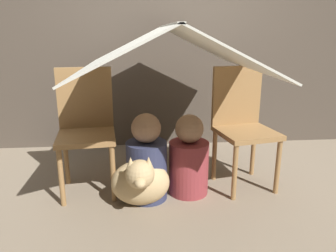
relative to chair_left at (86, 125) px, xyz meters
name	(u,v)px	position (x,y,z in m)	size (l,w,h in m)	color
ground_plane	(170,197)	(0.59, -0.21, -0.49)	(8.80, 8.80, 0.00)	gray
wall_back	(159,21)	(0.59, 0.98, 0.76)	(7.00, 0.05, 2.50)	#4C4238
chair_left	(86,125)	(0.00, 0.00, 0.00)	(0.45, 0.45, 0.90)	olive
chair_right	(242,122)	(1.16, 0.00, 0.00)	(0.47, 0.47, 0.90)	olive
sheet_canopy	(168,47)	(0.59, -0.08, 0.56)	(1.18, 1.51, 0.30)	silver
person_front	(147,162)	(0.43, -0.20, -0.22)	(0.29, 0.29, 0.62)	#2D3351
person_second	(189,160)	(0.74, -0.14, -0.24)	(0.29, 0.29, 0.59)	maroon
dog	(140,181)	(0.39, -0.31, -0.31)	(0.40, 0.41, 0.41)	tan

